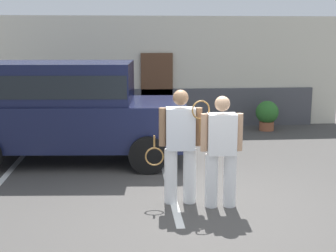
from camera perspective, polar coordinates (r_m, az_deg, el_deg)
The scene contains 7 objects.
ground_plane at distance 7.07m, azimuth 4.89°, elevation -10.21°, with size 40.00×40.00×0.00m, color #423F3D.
parking_stripe_1 at distance 8.41m, azimuth -0.10°, elevation -6.61°, with size 0.12×4.40×0.01m, color silver.
house_frontage at distance 13.18m, azimuth 0.07°, elevation 6.35°, with size 9.97×0.40×3.12m.
parked_suv at distance 9.65m, azimuth -12.31°, elevation 2.41°, with size 4.72×2.43×2.05m.
tennis_player_man at distance 7.03m, azimuth 1.51°, elevation -2.44°, with size 0.91×0.30×1.78m.
tennis_player_woman at distance 6.91m, azimuth 6.62°, elevation -2.97°, with size 0.77×0.28×1.71m.
potted_plant_by_porch at distance 12.89m, azimuth 12.23°, elevation 1.47°, with size 0.62×0.62×0.82m.
Camera 1 is at (-1.16, -6.48, 2.57)m, focal length 48.93 mm.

